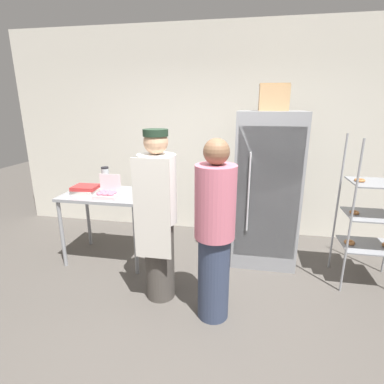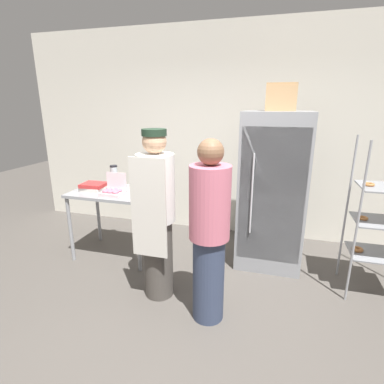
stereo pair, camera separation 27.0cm
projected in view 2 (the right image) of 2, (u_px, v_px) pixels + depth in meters
The scene contains 11 objects.
ground_plane at pixel (179, 337), 2.54m from camera, with size 14.00×14.00×0.00m, color #4C4742.
back_wall at pixel (230, 134), 4.35m from camera, with size 6.40×0.12×2.98m, color silver.
refrigerator at pixel (272, 191), 3.52m from camera, with size 0.75×0.68×1.83m.
baking_rack at pixel (384, 222), 2.96m from camera, with size 0.61×0.51×1.61m.
prep_counter at pixel (114, 199), 3.75m from camera, with size 1.00×0.69×0.87m.
donut_box at pixel (113, 192), 3.51m from camera, with size 0.26×0.22×0.26m.
blender_pitcher at pixel (114, 177), 3.94m from camera, with size 0.12×0.12×0.27m.
binder_stack at pixel (94, 187), 3.73m from camera, with size 0.30×0.27×0.09m.
cardboard_storage_box at pixel (281, 97), 3.30m from camera, with size 0.33×0.32×0.30m.
person_baker at pixel (157, 214), 2.88m from camera, with size 0.36×0.38×1.69m.
person_customer at pixel (209, 233), 2.56m from camera, with size 0.35×0.35×1.65m.
Camera 2 is at (0.68, -1.98, 1.90)m, focal length 28.00 mm.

